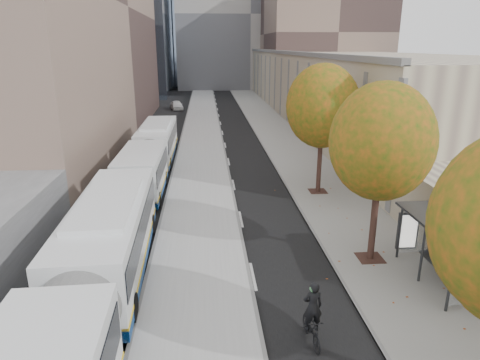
{
  "coord_description": "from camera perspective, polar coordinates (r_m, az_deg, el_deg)",
  "views": [
    {
      "loc": [
        -3.41,
        -3.26,
        8.93
      ],
      "look_at": [
        -1.77,
        17.12,
        2.5
      ],
      "focal_mm": 32.0,
      "sensor_mm": 36.0,
      "label": 1
    }
  ],
  "objects": [
    {
      "name": "tree_c",
      "position": [
        18.09,
        18.38,
        4.83
      ],
      "size": [
        4.2,
        4.2,
        7.28
      ],
      "color": "black",
      "rests_on": "sidewalk"
    },
    {
      "name": "bus_shelter",
      "position": [
        18.18,
        26.01,
        -6.19
      ],
      "size": [
        1.9,
        4.4,
        2.53
      ],
      "color": "#383A3F",
      "rests_on": "sidewalk"
    },
    {
      "name": "bus_near",
      "position": [
        14.58,
        -19.62,
        -13.64
      ],
      "size": [
        3.18,
        18.18,
        3.02
      ],
      "rotation": [
        0.0,
        0.0,
        0.03
      ],
      "color": "silver",
      "rests_on": "ground"
    },
    {
      "name": "bus_far",
      "position": [
        31.78,
        -11.65,
        3.69
      ],
      "size": [
        2.58,
        17.13,
        2.85
      ],
      "rotation": [
        0.0,
        0.0,
        -0.0
      ],
      "color": "silver",
      "rests_on": "ground"
    },
    {
      "name": "tree_d",
      "position": [
        26.44,
        10.96,
        9.63
      ],
      "size": [
        4.4,
        4.4,
        7.6
      ],
      "color": "black",
      "rests_on": "sidewalk"
    },
    {
      "name": "distant_car",
      "position": [
        63.87,
        -8.45,
        9.84
      ],
      "size": [
        2.3,
        4.12,
        1.32
      ],
      "primitive_type": "imported",
      "rotation": [
        0.0,
        0.0,
        0.2
      ],
      "color": "silver",
      "rests_on": "ground"
    },
    {
      "name": "building_tan",
      "position": [
        70.04,
        11.37,
        13.1
      ],
      "size": [
        18.0,
        92.0,
        8.0
      ],
      "primitive_type": "cube",
      "color": "gray",
      "rests_on": "ground"
    },
    {
      "name": "cyclist",
      "position": [
        14.13,
        9.57,
        -17.98
      ],
      "size": [
        0.65,
        1.71,
        2.14
      ],
      "rotation": [
        0.0,
        0.0,
        0.09
      ],
      "color": "black",
      "rests_on": "ground"
    },
    {
      "name": "building_far_block",
      "position": [
        99.89,
        0.87,
        20.95
      ],
      "size": [
        30.0,
        18.0,
        30.0
      ],
      "primitive_type": "cube",
      "color": "#A19B95",
      "rests_on": "ground"
    },
    {
      "name": "bus_platform",
      "position": [
        39.28,
        -5.18,
        4.36
      ],
      "size": [
        4.25,
        150.0,
        0.15
      ],
      "primitive_type": "cube",
      "color": "#A6A6A6",
      "rests_on": "ground"
    },
    {
      "name": "sidewalk",
      "position": [
        40.0,
        6.39,
        4.51
      ],
      "size": [
        4.75,
        150.0,
        0.08
      ],
      "primitive_type": "cube",
      "color": "gray",
      "rests_on": "ground"
    }
  ]
}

